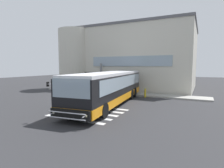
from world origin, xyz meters
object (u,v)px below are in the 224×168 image
object	(u,v)px
entry_support_column	(101,77)
safety_bollard_yellow	(145,93)
passenger_near_column	(104,84)
passenger_by_doorway	(109,84)
bus_main_foreground	(110,88)

from	to	relation	value
entry_support_column	safety_bollard_yellow	bearing A→B (deg)	-16.00
passenger_near_column	passenger_by_doorway	size ratio (longest dim) A/B	1.00
passenger_near_column	safety_bollard_yellow	bearing A→B (deg)	-12.54
entry_support_column	passenger_by_doorway	distance (m)	2.15
entry_support_column	passenger_by_doorway	xyz separation A→B (m)	(1.71, -1.06, -0.77)
passenger_by_doorway	safety_bollard_yellow	bearing A→B (deg)	-9.15
passenger_by_doorway	safety_bollard_yellow	xyz separation A→B (m)	(4.57, -0.74, -0.63)
bus_main_foreground	passenger_by_doorway	world-z (taller)	bus_main_foreground
passenger_near_column	passenger_by_doorway	distance (m)	1.03
bus_main_foreground	safety_bollard_yellow	size ratio (longest dim) A/B	14.05
bus_main_foreground	passenger_by_doorway	distance (m)	6.04
bus_main_foreground	passenger_near_column	world-z (taller)	bus_main_foreground
entry_support_column	bus_main_foreground	distance (m)	7.85
passenger_near_column	safety_bollard_yellow	world-z (taller)	passenger_near_column
bus_main_foreground	passenger_near_column	size ratio (longest dim) A/B	7.55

